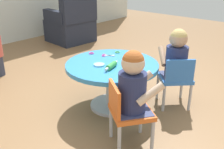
{
  "coord_description": "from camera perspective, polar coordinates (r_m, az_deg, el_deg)",
  "views": [
    {
      "loc": [
        -1.75,
        -1.53,
        1.34
      ],
      "look_at": [
        0.0,
        0.0,
        0.35
      ],
      "focal_mm": 41.77,
      "sensor_mm": 36.0,
      "label": 1
    }
  ],
  "objects": [
    {
      "name": "craft_table",
      "position": [
        2.53,
        0.0,
        0.13
      ],
      "size": [
        0.89,
        0.89,
        0.47
      ],
      "color": "silver",
      "rests_on": "ground"
    },
    {
      "name": "cookie_cutter_1",
      "position": [
        2.76,
        -4.53,
        4.66
      ],
      "size": [
        0.05,
        0.05,
        0.01
      ],
      "primitive_type": "torus",
      "color": "#D83FA5",
      "rests_on": "craft_table"
    },
    {
      "name": "rolling_pin",
      "position": [
        2.36,
        -0.15,
        1.97
      ],
      "size": [
        0.23,
        0.08,
        0.05
      ],
      "color": "green",
      "rests_on": "craft_table"
    },
    {
      "name": "child_chair_right",
      "position": [
        2.63,
        13.76,
        -0.82
      ],
      "size": [
        0.42,
        0.42,
        0.54
      ],
      "color": "#B7B7BC",
      "rests_on": "ground"
    },
    {
      "name": "seated_child_right",
      "position": [
        2.59,
        13.97,
        4.13
      ],
      "size": [
        0.43,
        0.43,
        0.51
      ],
      "color": "#3F4772",
      "rests_on": "ground"
    },
    {
      "name": "playdough_blob_0",
      "position": [
        2.43,
        -2.85,
        2.16
      ],
      "size": [
        0.1,
        0.1,
        0.01
      ],
      "primitive_type": "cylinder",
      "color": "#8CCCF2",
      "rests_on": "craft_table"
    },
    {
      "name": "child_chair_left",
      "position": [
        2.0,
        3.33,
        -8.09
      ],
      "size": [
        0.42,
        0.42,
        0.54
      ],
      "color": "#B7B7BC",
      "rests_on": "ground"
    },
    {
      "name": "cookie_cutter_0",
      "position": [
        2.79,
        1.2,
        4.91
      ],
      "size": [
        0.06,
        0.06,
        0.01
      ],
      "primitive_type": "torus",
      "color": "#4CB259",
      "rests_on": "craft_table"
    },
    {
      "name": "seated_child_left",
      "position": [
        1.91,
        4.63,
        -2.1
      ],
      "size": [
        0.44,
        0.42,
        0.51
      ],
      "color": "#3F4772",
      "rests_on": "ground"
    },
    {
      "name": "ground_plane",
      "position": [
        2.68,
        0.0,
        -6.91
      ],
      "size": [
        10.0,
        10.0,
        0.0
      ],
      "primitive_type": "plane",
      "color": "olive"
    },
    {
      "name": "armchair_dark",
      "position": [
        4.91,
        -8.83,
        10.63
      ],
      "size": [
        0.76,
        0.77,
        0.85
      ],
      "color": "#232838",
      "rests_on": "ground"
    },
    {
      "name": "craft_scissors",
      "position": [
        2.69,
        -1.26,
        4.2
      ],
      "size": [
        0.12,
        0.14,
        0.01
      ],
      "color": "silver",
      "rests_on": "craft_table"
    }
  ]
}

